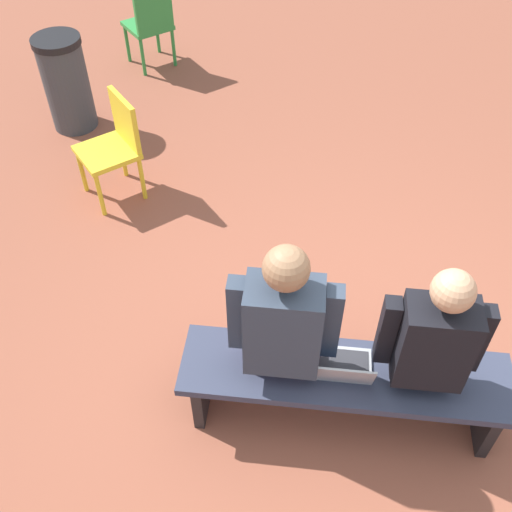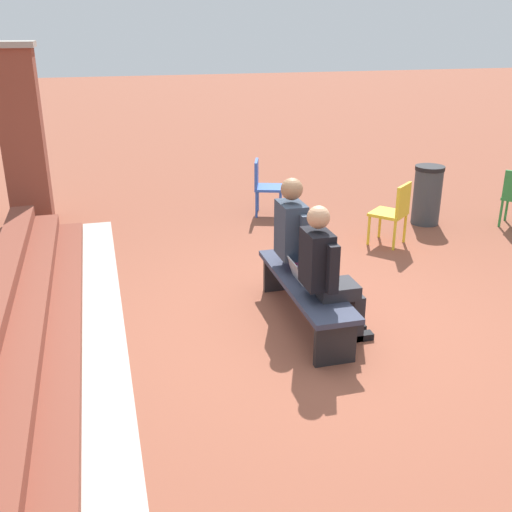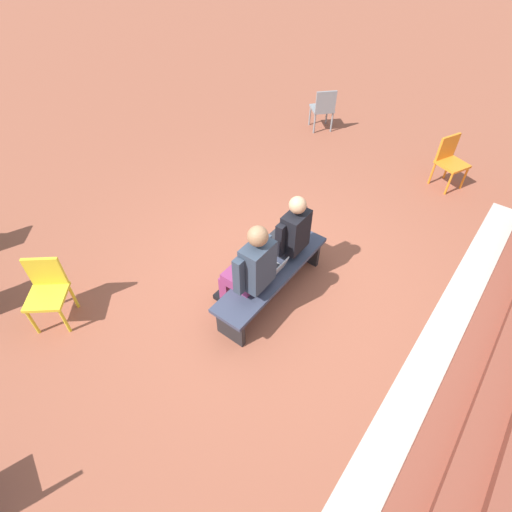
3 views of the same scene
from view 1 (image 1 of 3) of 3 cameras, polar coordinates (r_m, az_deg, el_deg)
name	(u,v)px [view 1 (image 1 of 3)]	position (r m, az deg, el deg)	size (l,w,h in m)	color
ground_plane	(360,404)	(3.76, 9.89, -13.72)	(60.00, 60.00, 0.00)	brown
bench	(344,381)	(3.41, 8.40, -11.70)	(1.80, 0.44, 0.45)	#33384C
person_student	(427,340)	(3.21, 15.99, -7.71)	(0.52, 0.66, 1.32)	#232328
person_adult	(284,323)	(3.12, 2.69, -6.44)	(0.57, 0.71, 1.38)	#7F2D5B
laptop	(342,368)	(3.28, 8.22, -10.49)	(0.32, 0.29, 0.21)	#9EA0A5
plastic_chair_far_right	(150,22)	(6.60, -10.03, 21.06)	(0.59, 0.59, 0.84)	#2D893D
plastic_chair_mid_courtyard	(115,143)	(4.84, -13.30, 10.47)	(0.59, 0.59, 0.84)	gold
litter_bin	(66,83)	(5.81, -17.61, 15.41)	(0.42, 0.42, 0.86)	#383D42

